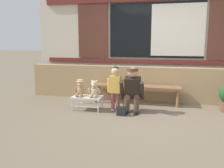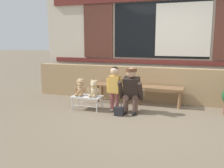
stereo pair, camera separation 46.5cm
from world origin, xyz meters
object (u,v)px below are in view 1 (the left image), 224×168
(small_display_bench, at_px, (87,98))
(wooden_bench_long, at_px, (136,88))
(handbag_on_ground, at_px, (121,111))
(teddy_bear_with_hat, at_px, (80,88))
(child_standing, at_px, (115,84))
(teddy_bear_plain, at_px, (94,89))
(adult_crouching, at_px, (133,90))

(small_display_bench, bearing_deg, wooden_bench_long, 41.55)
(handbag_on_ground, bearing_deg, wooden_bench_long, 82.81)
(teddy_bear_with_hat, xyz_separation_m, child_standing, (0.77, 0.06, 0.12))
(wooden_bench_long, bearing_deg, child_standing, -113.05)
(wooden_bench_long, relative_size, teddy_bear_plain, 5.78)
(small_display_bench, distance_m, teddy_bear_plain, 0.25)
(child_standing, height_order, adult_crouching, child_standing)
(teddy_bear_with_hat, height_order, child_standing, child_standing)
(teddy_bear_with_hat, height_order, adult_crouching, adult_crouching)
(adult_crouching, bearing_deg, teddy_bear_plain, -174.36)
(small_display_bench, relative_size, teddy_bear_with_hat, 1.76)
(wooden_bench_long, bearing_deg, adult_crouching, -85.98)
(teddy_bear_with_hat, bearing_deg, teddy_bear_plain, -0.13)
(wooden_bench_long, bearing_deg, small_display_bench, -138.45)
(wooden_bench_long, xyz_separation_m, teddy_bear_with_hat, (-1.09, -0.82, 0.10))
(wooden_bench_long, relative_size, teddy_bear_with_hat, 5.78)
(handbag_on_ground, bearing_deg, small_display_bench, 164.44)
(small_display_bench, relative_size, handbag_on_ground, 2.35)
(handbag_on_ground, bearing_deg, teddy_bear_with_hat, 166.82)
(teddy_bear_plain, bearing_deg, handbag_on_ground, -19.31)
(teddy_bear_plain, distance_m, handbag_on_ground, 0.77)
(teddy_bear_with_hat, height_order, teddy_bear_plain, same)
(teddy_bear_plain, height_order, child_standing, child_standing)
(child_standing, bearing_deg, wooden_bench_long, 66.95)
(adult_crouching, xyz_separation_m, handbag_on_ground, (-0.18, -0.31, -0.38))
(adult_crouching, bearing_deg, handbag_on_ground, -121.13)
(small_display_bench, distance_m, teddy_bear_with_hat, 0.26)
(child_standing, bearing_deg, handbag_on_ground, -56.17)
(teddy_bear_plain, xyz_separation_m, handbag_on_ground, (0.64, -0.22, -0.37))
(small_display_bench, relative_size, adult_crouching, 0.67)
(teddy_bear_plain, xyz_separation_m, child_standing, (0.45, 0.06, 0.13))
(adult_crouching, bearing_deg, child_standing, -177.13)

